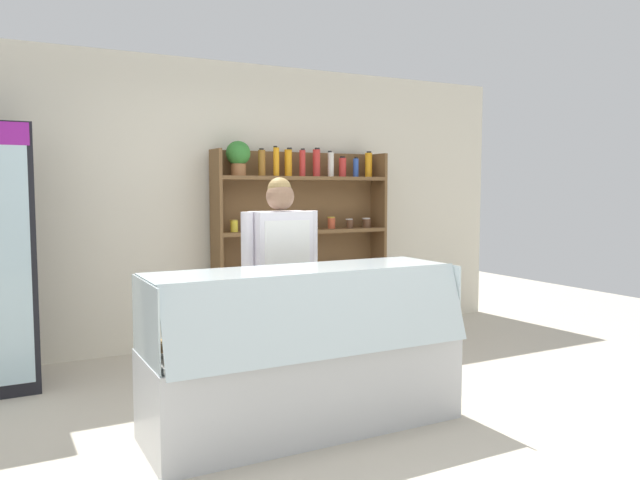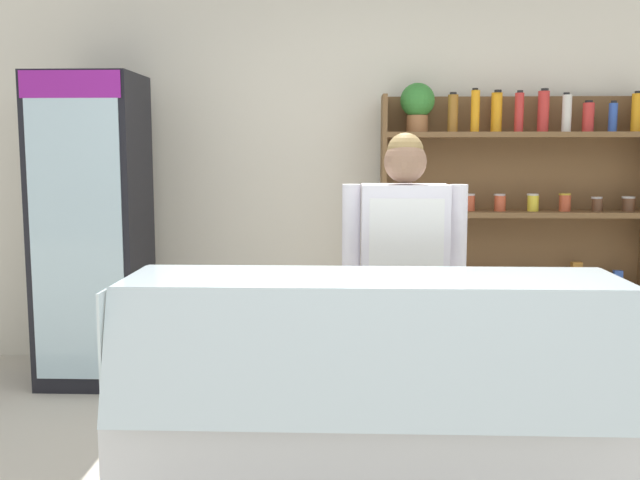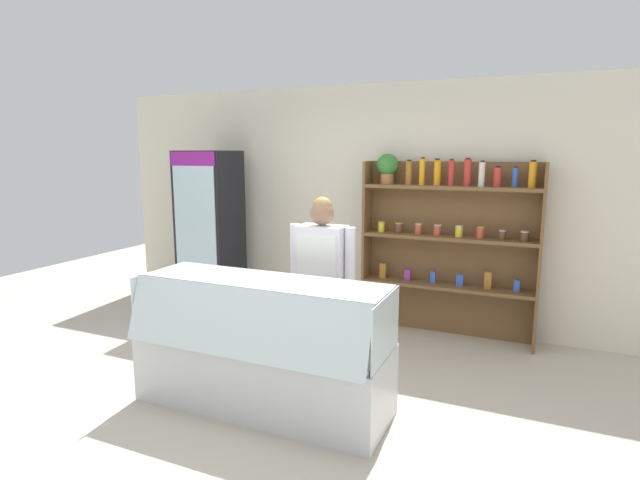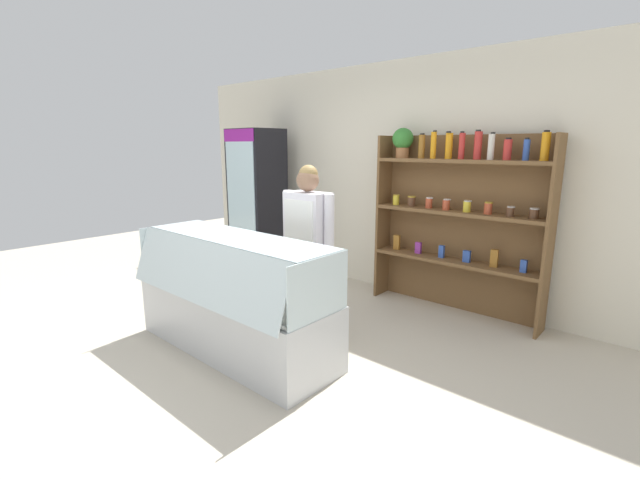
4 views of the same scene
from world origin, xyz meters
name	(u,v)px [view 4 (image 4 of 4)]	position (x,y,z in m)	size (l,w,h in m)	color
ground_plane	(252,351)	(0.00, 0.00, 0.00)	(12.00, 12.00, 0.00)	beige
back_wall	(396,180)	(0.00, 2.28, 1.35)	(6.80, 0.10, 2.70)	silver
drinks_fridge	(257,202)	(-1.85, 1.69, 0.99)	(0.64, 0.58, 1.97)	black
shelving_unit	(455,211)	(0.86, 2.06, 1.09)	(1.80, 0.29, 1.94)	brown
deli_display_case	(234,315)	(-0.13, -0.07, 0.32)	(1.96, 0.73, 1.01)	silver
shop_clerk	(308,235)	(0.05, 0.67, 0.93)	(0.61, 0.25, 1.58)	#383D51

